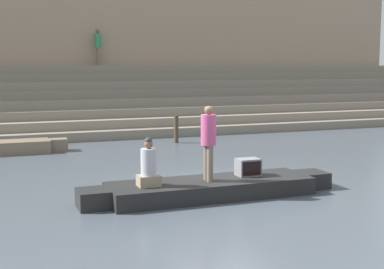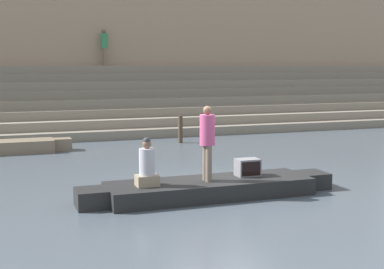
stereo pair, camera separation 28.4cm
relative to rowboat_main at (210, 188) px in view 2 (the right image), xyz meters
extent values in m
plane|color=#4C5660|center=(0.63, 0.72, -0.21)|extent=(120.00, 120.00, 0.00)
cube|color=gray|center=(0.63, 12.70, -0.02)|extent=(36.00, 5.60, 0.37)
cube|color=gray|center=(0.63, 13.05, 0.35)|extent=(36.00, 4.90, 0.37)
cube|color=gray|center=(0.63, 13.40, 0.72)|extent=(36.00, 4.20, 0.37)
cube|color=gray|center=(0.63, 13.75, 1.09)|extent=(36.00, 3.50, 0.37)
cube|color=gray|center=(0.63, 14.10, 1.46)|extent=(36.00, 2.80, 0.37)
cube|color=gray|center=(0.63, 14.45, 1.84)|extent=(36.00, 2.10, 0.37)
cube|color=gray|center=(0.63, 14.80, 2.21)|extent=(36.00, 1.40, 0.37)
cube|color=gray|center=(0.63, 15.15, 2.58)|extent=(36.00, 0.70, 0.37)
cube|color=tan|center=(0.63, 16.10, 4.45)|extent=(34.20, 1.20, 9.32)
cube|color=brown|center=(0.63, 15.48, 0.09)|extent=(34.20, 0.12, 0.60)
cube|color=black|center=(0.00, 0.00, -0.01)|extent=(4.72, 1.38, 0.39)
cube|color=tan|center=(0.00, 0.00, 0.16)|extent=(4.34, 1.28, 0.05)
cube|color=black|center=(2.69, 0.00, -0.01)|extent=(0.66, 0.76, 0.39)
cube|color=black|center=(-2.69, 0.00, -0.01)|extent=(0.66, 0.76, 0.39)
cylinder|color=olive|center=(-0.71, 0.79, 0.08)|extent=(2.53, 0.04, 0.04)
cylinder|color=#756656|center=(-0.09, 0.03, 0.59)|extent=(0.14, 0.14, 0.82)
cylinder|color=#756656|center=(-0.09, -0.16, 0.59)|extent=(0.14, 0.14, 0.82)
cylinder|color=#C64C7F|center=(-0.09, -0.07, 1.34)|extent=(0.34, 0.34, 0.68)
sphere|color=brown|center=(-0.09, -0.07, 1.78)|extent=(0.19, 0.19, 0.19)
cube|color=gray|center=(-1.50, -0.10, 0.30)|extent=(0.48, 0.38, 0.24)
cylinder|color=#B2B2BC|center=(-1.50, -0.10, 0.71)|extent=(0.34, 0.34, 0.58)
sphere|color=brown|center=(-1.50, -0.10, 1.10)|extent=(0.19, 0.19, 0.19)
sphere|color=#333338|center=(-1.50, -0.10, 1.17)|extent=(0.17, 0.17, 0.17)
cube|color=slate|center=(1.01, 0.13, 0.38)|extent=(0.54, 0.39, 0.41)
cube|color=black|center=(1.01, -0.07, 0.38)|extent=(0.46, 0.02, 0.33)
cube|color=#756651|center=(-2.41, 8.01, 0.01)|extent=(0.61, 0.57, 0.43)
cylinder|color=#473828|center=(2.11, 8.37, 0.32)|extent=(0.18, 0.18, 1.06)
cylinder|color=#756656|center=(0.47, 15.24, 3.19)|extent=(0.14, 0.14, 0.85)
cylinder|color=#756656|center=(0.47, 15.06, 3.19)|extent=(0.14, 0.14, 0.85)
cylinder|color=#338456|center=(0.47, 15.15, 3.97)|extent=(0.33, 0.33, 0.71)
sphere|color=brown|center=(0.47, 15.15, 4.42)|extent=(0.20, 0.20, 0.20)
camera|label=1|loc=(-4.69, -10.99, 2.77)|focal=50.00mm
camera|label=2|loc=(-4.42, -11.09, 2.77)|focal=50.00mm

